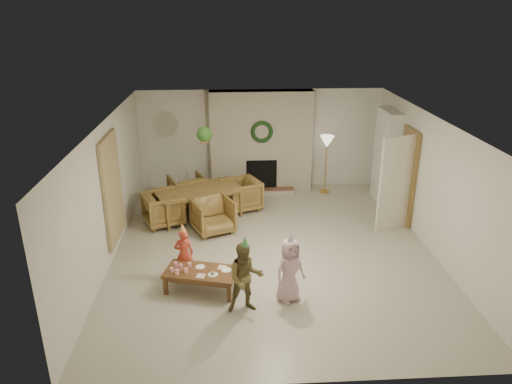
{
  "coord_description": "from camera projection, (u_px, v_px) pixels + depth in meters",
  "views": [
    {
      "loc": [
        -0.81,
        -8.17,
        4.41
      ],
      "look_at": [
        -0.3,
        0.4,
        1.05
      ],
      "focal_mm": 33.71,
      "sensor_mm": 36.0,
      "label": 1
    }
  ],
  "objects": [
    {
      "name": "bookshelf_shelf_d",
      "position": [
        388.0,
        134.0,
        10.94
      ],
      "size": [
        0.3,
        0.92,
        0.03
      ],
      "primitive_type": "cube",
      "color": "white",
      "rests_on": "bookshelf_carcass"
    },
    {
      "name": "plate_c",
      "position": [
        226.0,
        270.0,
        7.84
      ],
      "size": [
        0.2,
        0.2,
        0.01
      ],
      "primitive_type": "cylinder",
      "rotation": [
        0.0,
        0.0,
        -0.25
      ],
      "color": "white",
      "rests_on": "coffee_table_top"
    },
    {
      "name": "napkin_left",
      "position": [
        201.0,
        276.0,
        7.68
      ],
      "size": [
        0.16,
        0.16,
        0.01
      ],
      "primitive_type": "cube",
      "rotation": [
        0.0,
        0.0,
        -0.25
      ],
      "color": "beige",
      "rests_on": "coffee_table_top"
    },
    {
      "name": "hanging_plant_pot",
      "position": [
        205.0,
        140.0,
        9.91
      ],
      "size": [
        0.16,
        0.16,
        0.12
      ],
      "primitive_type": "cylinder",
      "color": "brown",
      "rests_on": "hanging_plant_cord"
    },
    {
      "name": "dining_chair_right",
      "position": [
        241.0,
        195.0,
        10.97
      ],
      "size": [
        1.02,
        1.01,
        0.72
      ],
      "primitive_type": "imported",
      "rotation": [
        0.0,
        0.0,
        -1.17
      ],
      "color": "olive",
      "rests_on": "floor"
    },
    {
      "name": "coffee_leg_br",
      "position": [
        236.0,
        277.0,
        8.03
      ],
      "size": [
        0.08,
        0.08,
        0.31
      ],
      "primitive_type": "cube",
      "rotation": [
        0.0,
        0.0,
        -0.25
      ],
      "color": "brown",
      "rests_on": "floor"
    },
    {
      "name": "floor_lamp_post",
      "position": [
        326.0,
        166.0,
        11.88
      ],
      "size": [
        0.03,
        0.03,
        1.3
      ],
      "primitive_type": "cylinder",
      "color": "gold",
      "rests_on": "floor"
    },
    {
      "name": "wall_front",
      "position": [
        302.0,
        298.0,
        5.54
      ],
      "size": [
        7.0,
        0.0,
        7.0
      ],
      "primitive_type": "plane",
      "rotation": [
        -1.57,
        0.0,
        0.0
      ],
      "color": "silver",
      "rests_on": "floor"
    },
    {
      "name": "coffee_leg_bl",
      "position": [
        176.0,
        271.0,
        8.22
      ],
      "size": [
        0.08,
        0.08,
        0.31
      ],
      "primitive_type": "cube",
      "rotation": [
        0.0,
        0.0,
        -0.25
      ],
      "color": "brown",
      "rests_on": "floor"
    },
    {
      "name": "napkin_right",
      "position": [
        222.0,
        267.0,
        7.92
      ],
      "size": [
        0.16,
        0.16,
        0.01
      ],
      "primitive_type": "cube",
      "rotation": [
        0.0,
        0.0,
        -0.25
      ],
      "color": "beige",
      "rests_on": "coffee_table_top"
    },
    {
      "name": "bookshelf_shelf_a",
      "position": [
        382.0,
        184.0,
        11.38
      ],
      "size": [
        0.3,
        0.92,
        0.03
      ],
      "primitive_type": "cube",
      "color": "white",
      "rests_on": "bookshelf_carcass"
    },
    {
      "name": "bookshelf_carcass",
      "position": [
        386.0,
        157.0,
        11.14
      ],
      "size": [
        0.3,
        1.0,
        2.2
      ],
      "primitive_type": "cube",
      "color": "white",
      "rests_on": "floor"
    },
    {
      "name": "party_hat_plaid",
      "position": [
        245.0,
        242.0,
        7.0
      ],
      "size": [
        0.16,
        0.16,
        0.19
      ],
      "primitive_type": "cone",
      "rotation": [
        0.0,
        0.0,
        -0.24
      ],
      "color": "#49AC51",
      "rests_on": "child_plaid"
    },
    {
      "name": "cup_a",
      "position": [
        172.0,
        270.0,
        7.78
      ],
      "size": [
        0.08,
        0.08,
        0.08
      ],
      "primitive_type": "cylinder",
      "rotation": [
        0.0,
        0.0,
        -0.25
      ],
      "color": "white",
      "rests_on": "coffee_table_top"
    },
    {
      "name": "hanging_plant_foliage",
      "position": [
        204.0,
        134.0,
        9.87
      ],
      "size": [
        0.32,
        0.32,
        0.32
      ],
      "primitive_type": "sphere",
      "color": "#22501A",
      "rests_on": "hanging_plant_pot"
    },
    {
      "name": "dining_chair_far",
      "position": [
        188.0,
        190.0,
        11.22
      ],
      "size": [
        1.01,
        1.02,
        0.72
      ],
      "primitive_type": "imported",
      "rotation": [
        0.0,
        0.0,
        3.54
      ],
      "color": "olive",
      "rests_on": "floor"
    },
    {
      "name": "party_hat_red",
      "position": [
        182.0,
        228.0,
        7.98
      ],
      "size": [
        0.15,
        0.15,
        0.17
      ],
      "primitive_type": "cone",
      "rotation": [
        0.0,
        0.0,
        -0.23
      ],
      "color": "#E8D14D",
      "rests_on": "child_red"
    },
    {
      "name": "bookshelf_shelf_c",
      "position": [
        386.0,
        151.0,
        11.08
      ],
      "size": [
        0.3,
        0.92,
        0.03
      ],
      "primitive_type": "cube",
      "color": "white",
      "rests_on": "bookshelf_carcass"
    },
    {
      "name": "dining_chair_near",
      "position": [
        213.0,
        216.0,
        9.87
      ],
      "size": [
        1.01,
        1.02,
        0.72
      ],
      "primitive_type": "imported",
      "rotation": [
        0.0,
        0.0,
        0.4
      ],
      "color": "olive",
      "rests_on": "floor"
    },
    {
      "name": "fireplace_firebox",
      "position": [
        262.0,
        174.0,
        11.98
      ],
      "size": [
        0.75,
        0.12,
        0.75
      ],
      "primitive_type": "cube",
      "color": "black",
      "rests_on": "floor"
    },
    {
      "name": "coffee_table_top",
      "position": [
        201.0,
        272.0,
        7.84
      ],
      "size": [
        1.28,
        0.86,
        0.05
      ],
      "primitive_type": "cube",
      "rotation": [
        0.0,
        0.0,
        -0.25
      ],
      "color": "brown",
      "rests_on": "floor"
    },
    {
      "name": "child_plaid",
      "position": [
        245.0,
        278.0,
        7.23
      ],
      "size": [
        0.6,
        0.49,
        1.14
      ],
      "primitive_type": "imported",
      "rotation": [
        0.0,
        0.0,
        0.11
      ],
      "color": "brown",
      "rests_on": "floor"
    },
    {
      "name": "cup_c",
      "position": [
        177.0,
        272.0,
        7.71
      ],
      "size": [
        0.08,
        0.08,
        0.08
      ],
      "primitive_type": "cylinder",
      "rotation": [
        0.0,
        0.0,
        -0.25
      ],
      "color": "white",
      "rests_on": "coffee_table_top"
    },
    {
      "name": "dining_table",
      "position": [
        200.0,
        204.0,
        10.56
      ],
      "size": [
        2.1,
        1.66,
        0.65
      ],
      "primitive_type": "imported",
      "rotation": [
        0.0,
        0.0,
        0.4
      ],
      "color": "olive",
      "rests_on": "floor"
    },
    {
      "name": "books_row_mid",
      "position": [
        383.0,
        161.0,
        11.22
      ],
      "size": [
        0.2,
        0.44,
        0.24
      ],
      "primitive_type": "cube",
      "color": "#2A659B",
      "rests_on": "bookshelf_shelf_b"
    },
    {
      "name": "coffee_leg_fr",
      "position": [
        229.0,
        293.0,
        7.6
      ],
      "size": [
        0.08,
        0.08,
        0.31
      ],
      "primitive_type": "cube",
      "rotation": [
        0.0,
        0.0,
        -0.25
      ],
      "color": "brown",
      "rests_on": "floor"
    },
    {
      "name": "curtain_panel",
      "position": [
        112.0,
        189.0,
        8.81
      ],
      "size": [
        0.06,
        1.2,
        2.0
      ],
      "primitive_type": "cube",
      "color": "tan",
      "rests_on": "wall_left"
    },
    {
      "name": "cup_d",
      "position": [
        181.0,
        266.0,
        7.88
      ],
      "size": [
        0.08,
        0.08,
        0.08
      ],
      "primitive_type": "cylinder",
      "rotation": [
        0.0,
        0.0,
        -0.25
      ],
      "color": "white",
      "rests_on": "coffee_table_top"
    },
    {
      "name": "floor",
      "position": [
        273.0,
        250.0,
        9.25
      ],
      "size": [
        7.0,
        7.0,
        0.0
      ],
      "primitive_type": "plane",
      "color": "#B7B29E",
      "rests_on": "ground"
    },
    {
      "name": "hanging_plant_cord",
      "position": [
        204.0,
        123.0,
        9.78
      ],
      "size": [
        0.01,
        0.01,
        0.7
      ],
      "primitive_type": "cylinder",
      "color": "tan",
      "rests_on": "ceiling"
    },
    {
      "name": "floor_lamp_base",
      "position": [
        324.0,
        191.0,
        12.12
      ],
      "size": [
        0.27,
        0.27,
        0.03
      ],
      "primitive_type": "cylinder",
      "color": "gold",
      "rests_on": "floor"
    },
    {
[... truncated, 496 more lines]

